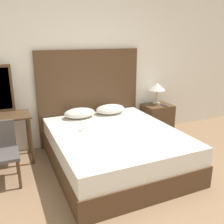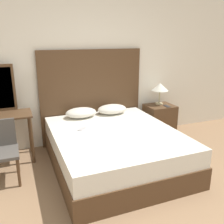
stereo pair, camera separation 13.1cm
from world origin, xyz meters
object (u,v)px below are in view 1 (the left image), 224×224
at_px(table_lamp, 157,87).
at_px(phone_on_nightstand, 164,106).
at_px(nightstand, 157,120).
at_px(bed, 115,149).
at_px(vanity_desk, 0,126).
at_px(phone_on_bed, 82,129).

bearing_deg(table_lamp, phone_on_nightstand, -77.34).
height_order(nightstand, table_lamp, table_lamp).
bearing_deg(bed, phone_on_nightstand, 26.66).
bearing_deg(vanity_desk, table_lamp, 2.40).
bearing_deg(phone_on_nightstand, table_lamp, 102.66).
bearing_deg(phone_on_bed, bed, -29.51).
bearing_deg(bed, table_lamp, 34.07).
xyz_separation_m(bed, nightstand, (1.22, 0.76, 0.03)).
bearing_deg(bed, vanity_desk, 153.48).
bearing_deg(vanity_desk, nightstand, 0.57).
bearing_deg(phone_on_nightstand, nightstand, 124.21).
relative_size(phone_on_bed, nightstand, 0.27).
xyz_separation_m(bed, phone_on_nightstand, (1.30, 0.65, 0.33)).
distance_m(table_lamp, phone_on_nightstand, 0.37).
relative_size(bed, vanity_desk, 2.38).
bearing_deg(phone_on_nightstand, vanity_desk, 178.30).
height_order(nightstand, vanity_desk, vanity_desk).
distance_m(nightstand, phone_on_nightstand, 0.33).
distance_m(phone_on_bed, table_lamp, 1.81).
xyz_separation_m(phone_on_bed, nightstand, (1.64, 0.53, -0.25)).
xyz_separation_m(table_lamp, phone_on_nightstand, (0.04, -0.20, -0.31)).
distance_m(phone_on_nightstand, vanity_desk, 2.77).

